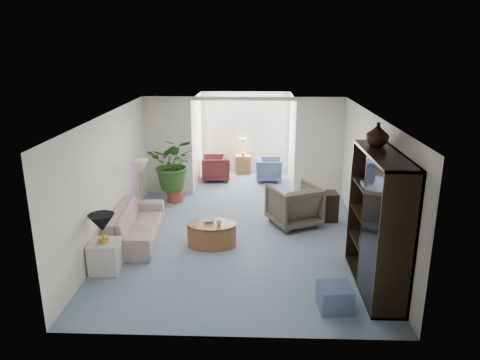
{
  "coord_description": "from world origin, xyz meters",
  "views": [
    {
      "loc": [
        0.31,
        -8.2,
        3.77
      ],
      "look_at": [
        0.0,
        0.6,
        1.1
      ],
      "focal_mm": 34.04,
      "sensor_mm": 36.0,
      "label": 1
    }
  ],
  "objects_px": {
    "entertainment_cabinet": "(378,222)",
    "sunroom_chair_blue": "(269,170)",
    "sofa": "(136,224)",
    "table_lamp": "(102,223)",
    "end_table": "(105,256)",
    "sunroom_chair_maroon": "(216,168)",
    "framed_picture": "(374,161)",
    "floor_lamp": "(140,167)",
    "coffee_bowl": "(209,220)",
    "wingback_chair": "(294,205)",
    "coffee_cup": "(219,223)",
    "cabinet_urn": "(378,134)",
    "coffee_table": "(212,234)",
    "ottoman": "(335,297)",
    "side_table_dark": "(325,206)",
    "sunroom_table": "(243,164)",
    "plant_pot": "(175,195)"
  },
  "relations": [
    {
      "from": "wingback_chair",
      "to": "sunroom_chair_blue",
      "type": "distance_m",
      "value": 3.28
    },
    {
      "from": "framed_picture",
      "to": "cabinet_urn",
      "type": "distance_m",
      "value": 1.21
    },
    {
      "from": "wingback_chair",
      "to": "ottoman",
      "type": "xyz_separation_m",
      "value": [
        0.35,
        -3.22,
        -0.26
      ]
    },
    {
      "from": "sunroom_chair_blue",
      "to": "framed_picture",
      "type": "bearing_deg",
      "value": -159.54
    },
    {
      "from": "entertainment_cabinet",
      "to": "cabinet_urn",
      "type": "relative_size",
      "value": 5.84
    },
    {
      "from": "sofa",
      "to": "sunroom_chair_blue",
      "type": "xyz_separation_m",
      "value": [
        2.73,
        4.08,
        0.01
      ]
    },
    {
      "from": "coffee_cup",
      "to": "entertainment_cabinet",
      "type": "relative_size",
      "value": 0.05
    },
    {
      "from": "coffee_table",
      "to": "side_table_dark",
      "type": "height_order",
      "value": "side_table_dark"
    },
    {
      "from": "wingback_chair",
      "to": "sofa",
      "type": "bearing_deg",
      "value": -9.73
    },
    {
      "from": "sofa",
      "to": "entertainment_cabinet",
      "type": "xyz_separation_m",
      "value": [
        4.28,
        -1.68,
        0.78
      ]
    },
    {
      "from": "floor_lamp",
      "to": "coffee_bowl",
      "type": "bearing_deg",
      "value": -34.18
    },
    {
      "from": "framed_picture",
      "to": "wingback_chair",
      "type": "distance_m",
      "value": 2.1
    },
    {
      "from": "side_table_dark",
      "to": "coffee_table",
      "type": "bearing_deg",
      "value": -149.33
    },
    {
      "from": "cabinet_urn",
      "to": "sofa",
      "type": "bearing_deg",
      "value": 164.61
    },
    {
      "from": "coffee_cup",
      "to": "entertainment_cabinet",
      "type": "height_order",
      "value": "entertainment_cabinet"
    },
    {
      "from": "coffee_bowl",
      "to": "sunroom_chair_maroon",
      "type": "relative_size",
      "value": 0.27
    },
    {
      "from": "wingback_chair",
      "to": "coffee_cup",
      "type": "bearing_deg",
      "value": 14.03
    },
    {
      "from": "coffee_bowl",
      "to": "end_table",
      "type": "bearing_deg",
      "value": -144.69
    },
    {
      "from": "end_table",
      "to": "coffee_table",
      "type": "bearing_deg",
      "value": 32.2
    },
    {
      "from": "floor_lamp",
      "to": "entertainment_cabinet",
      "type": "relative_size",
      "value": 0.16
    },
    {
      "from": "sunroom_chair_maroon",
      "to": "ottoman",
      "type": "bearing_deg",
      "value": 17.66
    },
    {
      "from": "table_lamp",
      "to": "ottoman",
      "type": "xyz_separation_m",
      "value": [
        3.74,
        -1.04,
        -0.7
      ]
    },
    {
      "from": "sunroom_chair_maroon",
      "to": "sunroom_table",
      "type": "distance_m",
      "value": 1.06
    },
    {
      "from": "end_table",
      "to": "plant_pot",
      "type": "height_order",
      "value": "end_table"
    },
    {
      "from": "coffee_cup",
      "to": "entertainment_cabinet",
      "type": "distance_m",
      "value": 2.97
    },
    {
      "from": "ottoman",
      "to": "sunroom_chair_blue",
      "type": "height_order",
      "value": "sunroom_chair_blue"
    },
    {
      "from": "table_lamp",
      "to": "framed_picture",
      "type": "bearing_deg",
      "value": 13.61
    },
    {
      "from": "table_lamp",
      "to": "coffee_bowl",
      "type": "relative_size",
      "value": 2.08
    },
    {
      "from": "floor_lamp",
      "to": "framed_picture",
      "type": "bearing_deg",
      "value": -13.52
    },
    {
      "from": "end_table",
      "to": "sunroom_chair_maroon",
      "type": "relative_size",
      "value": 0.69
    },
    {
      "from": "framed_picture",
      "to": "coffee_table",
      "type": "relative_size",
      "value": 0.53
    },
    {
      "from": "framed_picture",
      "to": "cabinet_urn",
      "type": "xyz_separation_m",
      "value": [
        -0.23,
        -0.97,
        0.68
      ]
    },
    {
      "from": "sunroom_table",
      "to": "framed_picture",
      "type": "bearing_deg",
      "value": -63.45
    },
    {
      "from": "coffee_cup",
      "to": "side_table_dark",
      "type": "distance_m",
      "value": 2.68
    },
    {
      "from": "ottoman",
      "to": "framed_picture",
      "type": "bearing_deg",
      "value": 66.06
    },
    {
      "from": "sunroom_chair_blue",
      "to": "entertainment_cabinet",
      "type": "bearing_deg",
      "value": -166.98
    },
    {
      "from": "coffee_table",
      "to": "coffee_bowl",
      "type": "relative_size",
      "value": 4.48
    },
    {
      "from": "floor_lamp",
      "to": "coffee_bowl",
      "type": "xyz_separation_m",
      "value": [
        1.55,
        -1.06,
        -0.77
      ]
    },
    {
      "from": "coffee_cup",
      "to": "floor_lamp",
      "type": "bearing_deg",
      "value": 144.41
    },
    {
      "from": "end_table",
      "to": "coffee_bowl",
      "type": "distance_m",
      "value": 2.06
    },
    {
      "from": "coffee_cup",
      "to": "sunroom_chair_maroon",
      "type": "relative_size",
      "value": 0.14
    },
    {
      "from": "framed_picture",
      "to": "sunroom_chair_maroon",
      "type": "height_order",
      "value": "framed_picture"
    },
    {
      "from": "end_table",
      "to": "side_table_dark",
      "type": "distance_m",
      "value": 4.78
    },
    {
      "from": "sofa",
      "to": "table_lamp",
      "type": "distance_m",
      "value": 1.48
    },
    {
      "from": "coffee_cup",
      "to": "sunroom_chair_blue",
      "type": "xyz_separation_m",
      "value": [
        1.06,
        4.45,
        -0.17
      ]
    },
    {
      "from": "floor_lamp",
      "to": "sunroom_table",
      "type": "xyz_separation_m",
      "value": [
        2.06,
        3.94,
        -0.98
      ]
    },
    {
      "from": "end_table",
      "to": "side_table_dark",
      "type": "height_order",
      "value": "side_table_dark"
    },
    {
      "from": "framed_picture",
      "to": "sofa",
      "type": "distance_m",
      "value": 4.72
    },
    {
      "from": "entertainment_cabinet",
      "to": "sunroom_chair_blue",
      "type": "relative_size",
      "value": 3.07
    },
    {
      "from": "sunroom_table",
      "to": "sunroom_chair_blue",
      "type": "bearing_deg",
      "value": -45.0
    }
  ]
}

